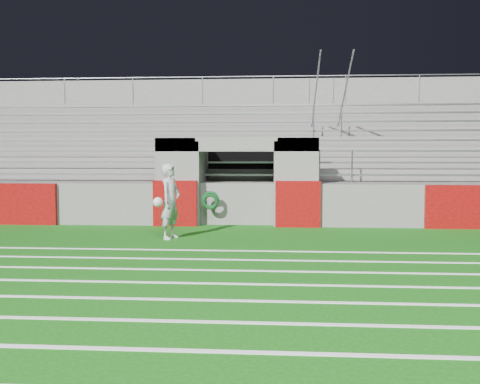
{
  "coord_description": "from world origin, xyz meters",
  "views": [
    {
      "loc": [
        1.23,
        -12.54,
        2.11
      ],
      "look_at": [
        0.2,
        1.8,
        1.1
      ],
      "focal_mm": 40.0,
      "sensor_mm": 36.0,
      "label": 1
    }
  ],
  "objects": [
    {
      "name": "field_markings",
      "position": [
        0.0,
        -5.0,
        0.01
      ],
      "size": [
        28.0,
        8.09,
        0.01
      ],
      "color": "white",
      "rests_on": "ground"
    },
    {
      "name": "stadium_structure",
      "position": [
        0.0,
        7.97,
        1.49
      ],
      "size": [
        26.0,
        8.48,
        5.42
      ],
      "color": "#605E5B",
      "rests_on": "ground"
    },
    {
      "name": "hose_coil",
      "position": [
        -0.75,
        2.93,
        0.76
      ],
      "size": [
        0.51,
        0.14,
        0.54
      ],
      "color": "#0C401B",
      "rests_on": "ground"
    },
    {
      "name": "goalkeeper_with_ball",
      "position": [
        -1.46,
        0.58,
        0.94
      ],
      "size": [
        0.69,
        0.83,
        1.89
      ],
      "color": "#A6ABB0",
      "rests_on": "ground"
    },
    {
      "name": "ground",
      "position": [
        0.0,
        0.0,
        0.0
      ],
      "size": [
        90.0,
        90.0,
        0.0
      ],
      "primitive_type": "plane",
      "color": "#104E0D",
      "rests_on": "ground"
    }
  ]
}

